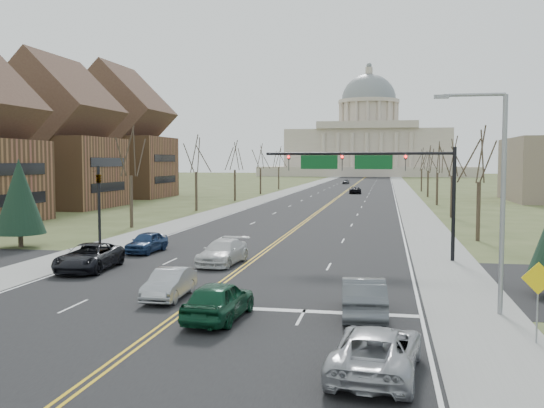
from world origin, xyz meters
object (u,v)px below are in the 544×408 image
at_px(warn_sign, 538,286).
at_px(car_far_sb, 346,182).
at_px(car_nb_outer_lead, 363,296).
at_px(car_far_nb, 355,190).
at_px(car_nb_outer_second, 376,350).
at_px(car_sb_outer_second, 147,242).
at_px(street_light, 496,188).
at_px(car_sb_inner_lead, 170,284).
at_px(signal_left, 99,198).
at_px(car_sb_outer_lead, 89,257).
at_px(car_sb_inner_second, 223,252).
at_px(car_nb_inner_lead, 219,300).
at_px(signal_mast, 373,170).

bearing_deg(warn_sign, car_far_sb, 96.32).
xyz_separation_m(car_nb_outer_lead, car_far_nb, (-5.12, 94.20, -0.12)).
bearing_deg(car_nb_outer_second, car_sb_outer_second, -47.20).
distance_m(street_light, car_far_nb, 93.54).
bearing_deg(car_far_sb, car_sb_inner_lead, -85.39).
relative_size(street_light, car_sb_outer_second, 2.17).
xyz_separation_m(signal_left, car_sb_outer_lead, (2.98, -7.29, -2.94)).
xyz_separation_m(signal_left, car_sb_inner_second, (10.02, -3.81, -2.96)).
bearing_deg(car_nb_inner_lead, car_sb_outer_lead, -37.60).
bearing_deg(car_nb_outer_lead, car_sb_outer_second, -47.92).
relative_size(street_light, car_nb_outer_lead, 1.85).
distance_m(car_far_nb, car_far_sb, 49.71).
bearing_deg(car_sb_inner_second, car_nb_outer_second, -56.13).
distance_m(car_sb_outer_second, car_far_sb, 129.10).
bearing_deg(street_light, car_nb_outer_second, -119.79).
distance_m(car_nb_inner_lead, car_far_nb, 95.84).
distance_m(car_sb_inner_lead, car_sb_outer_lead, 9.27).
relative_size(car_sb_outer_second, car_far_sb, 1.06).
bearing_deg(car_sb_outer_second, car_far_sb, 91.79).
distance_m(car_nb_outer_lead, car_nb_outer_second, 6.77).
height_order(car_nb_outer_lead, car_far_sb, car_nb_outer_lead).
bearing_deg(car_nb_outer_lead, car_far_nb, -91.19).
xyz_separation_m(street_light, car_sb_outer_lead, (-21.26, 6.21, -4.45)).
bearing_deg(car_sb_inner_lead, car_sb_inner_second, 89.32).
bearing_deg(car_sb_inner_lead, car_far_sb, 89.46).
bearing_deg(car_nb_outer_second, warn_sign, -136.96).
height_order(car_sb_outer_second, car_far_nb, car_sb_outer_second).
distance_m(car_nb_outer_lead, car_sb_inner_second, 14.21).
bearing_deg(car_nb_inner_lead, car_far_nb, -86.34).
height_order(street_light, car_far_sb, street_light).
height_order(street_light, car_sb_inner_lead, street_light).
bearing_deg(signal_mast, car_far_nb, 93.68).
xyz_separation_m(street_light, car_sb_inner_lead, (-14.16, 0.25, -4.54)).
xyz_separation_m(signal_left, car_sb_outer_second, (3.58, -0.19, -2.99)).
distance_m(car_sb_inner_lead, car_far_sb, 142.06).
bearing_deg(car_nb_outer_second, car_far_sb, -79.91).
xyz_separation_m(car_nb_inner_lead, car_sb_inner_lead, (-3.26, 3.23, -0.11)).
height_order(signal_mast, car_nb_outer_second, signal_mast).
xyz_separation_m(warn_sign, car_sb_outer_lead, (-22.02, 10.22, -1.24)).
bearing_deg(signal_left, car_sb_inner_second, -20.82).
xyz_separation_m(car_far_nb, car_far_sb, (-5.06, 49.46, -0.02)).
bearing_deg(car_nb_outer_second, car_sb_inner_lead, -35.23).
bearing_deg(car_nb_outer_second, car_nb_inner_lead, -33.23).
bearing_deg(car_sb_outer_second, car_nb_inner_lead, -54.97).
relative_size(signal_mast, car_nb_outer_second, 2.33).
height_order(signal_mast, car_far_sb, signal_mast).
distance_m(signal_mast, car_nb_inner_lead, 18.10).
distance_m(car_nb_outer_lead, car_far_sb, 144.01).
distance_m(street_light, car_sb_outer_lead, 22.59).
bearing_deg(car_sb_outer_lead, car_nb_inner_lead, -45.32).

